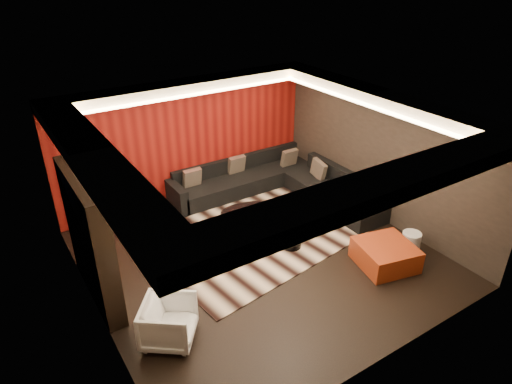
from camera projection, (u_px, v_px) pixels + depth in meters
floor at (260, 257)px, 8.69m from camera, size 6.00×6.00×0.02m
ceiling at (261, 115)px, 7.37m from camera, size 6.00×6.00×0.02m
wall_back at (187, 140)px, 10.27m from camera, size 6.00×0.02×2.80m
wall_left at (87, 245)px, 6.58m from camera, size 0.02×6.00×2.80m
wall_right at (381, 155)px, 9.48m from camera, size 0.02×6.00×2.80m
red_feature_wall at (188, 140)px, 10.24m from camera, size 5.98×0.05×2.78m
soffit_back at (189, 86)px, 9.43m from camera, size 6.00×0.60×0.22m
soffit_front at (385, 185)px, 5.42m from camera, size 6.00×0.60×0.22m
soffit_left at (93, 158)px, 6.13m from camera, size 0.60×4.80×0.22m
soffit_right at (378, 97)px, 8.73m from camera, size 0.60×4.80×0.22m
cove_back at (196, 94)px, 9.22m from camera, size 4.80×0.08×0.04m
cove_front at (364, 181)px, 5.72m from camera, size 4.80×0.08×0.04m
cove_left at (119, 159)px, 6.34m from camera, size 0.08×4.80×0.04m
cove_right at (365, 104)px, 8.61m from camera, size 0.08×4.80×0.04m
tv_surround at (90, 239)px, 7.25m from camera, size 0.30×2.00×2.20m
tv_screen at (96, 218)px, 7.16m from camera, size 0.04×1.30×0.80m
tv_shelf at (104, 257)px, 7.51m from camera, size 0.04×1.60×0.04m
rug at (252, 236)px, 9.31m from camera, size 4.37×3.51×0.02m
coffee_table at (248, 214)px, 9.88m from camera, size 1.42×1.42×0.20m
drum_stool at (292, 237)px, 8.86m from camera, size 0.38×0.38×0.44m
striped_pouf at (167, 249)px, 8.55m from camera, size 0.92×0.92×0.38m
white_side_table at (411, 243)px, 8.71m from camera, size 0.40×0.40×0.44m
orange_ottoman at (385, 255)px, 8.38m from camera, size 1.16×1.16×0.43m
armchair at (169, 322)px, 6.68m from camera, size 1.05×1.04×0.69m
sectional_sofa at (278, 185)px, 10.78m from camera, size 3.65×3.50×0.75m
throw_pillows at (260, 167)px, 10.84m from camera, size 2.97×1.64×0.50m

